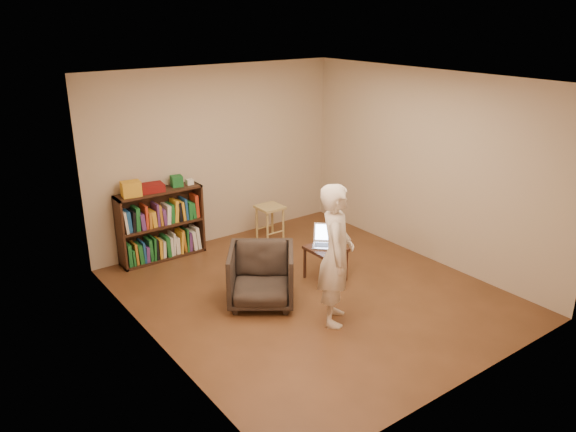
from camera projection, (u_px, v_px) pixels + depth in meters
floor at (311, 293)px, 6.97m from camera, size 4.50×4.50×0.00m
ceiling at (315, 79)px, 6.08m from camera, size 4.50×4.50×0.00m
wall_back at (217, 156)px, 8.23m from camera, size 4.00×0.00×4.00m
wall_left at (151, 231)px, 5.41m from camera, size 0.00×4.50×4.50m
wall_right at (427, 167)px, 7.64m from camera, size 0.00×4.50×4.50m
bookshelf at (161, 228)px, 7.83m from camera, size 1.20×0.30×1.00m
box_yellow at (131, 189)px, 7.36m from camera, size 0.27×0.21×0.20m
red_cloth at (151, 188)px, 7.57m from camera, size 0.35×0.27×0.11m
box_green at (177, 181)px, 7.79m from camera, size 0.18×0.18×0.15m
box_white at (190, 182)px, 7.88m from camera, size 0.10×0.10×0.07m
stool at (270, 212)px, 8.48m from camera, size 0.37×0.37×0.53m
armchair at (261, 276)px, 6.63m from camera, size 1.06×1.07×0.71m
side_table at (326, 253)px, 7.21m from camera, size 0.44×0.44×0.45m
laptop at (327, 241)px, 7.25m from camera, size 0.48×0.48×0.25m
person at (336, 255)px, 6.09m from camera, size 0.68×0.70×1.61m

